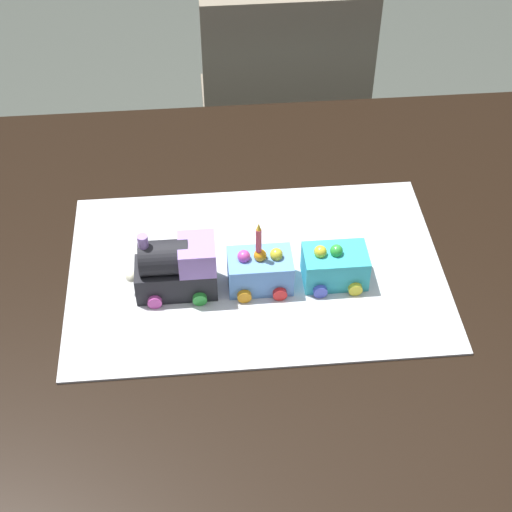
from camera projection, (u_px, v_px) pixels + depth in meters
ground_plane at (273, 506)px, 1.77m from camera, size 8.00×8.00×0.00m
dining_table at (279, 321)px, 1.33m from camera, size 1.40×1.00×0.74m
chair at (281, 119)px, 2.04m from camera, size 0.40×0.40×0.86m
cake_board at (256, 270)px, 1.26m from camera, size 0.60×0.40×0.00m
cake_locomotive at (176, 268)px, 1.20m from camera, size 0.14×0.08×0.12m
cake_car_caboose_sky_blue at (260, 270)px, 1.22m from camera, size 0.10×0.08×0.07m
cake_car_tanker_turquoise at (335, 266)px, 1.23m from camera, size 0.10×0.08×0.07m
birthday_candle at (259, 238)px, 1.17m from camera, size 0.01×0.01×0.06m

